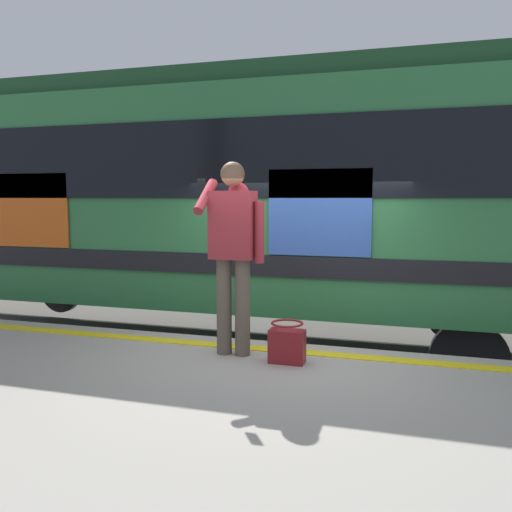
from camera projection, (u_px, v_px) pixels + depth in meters
ground_plane at (278, 425)px, 5.43m from camera, size 25.01×25.01×0.00m
platform at (191, 502)px, 3.29m from camera, size 16.67×4.40×0.88m
safety_line at (271, 349)px, 5.05m from camera, size 16.34×0.16×0.01m
track_rail_near at (306, 372)px, 6.82m from camera, size 21.67×0.08×0.16m
track_rail_far at (325, 343)px, 8.19m from camera, size 21.67×0.08×0.16m
train_carriage at (209, 193)px, 7.71m from camera, size 10.83×2.99×3.74m
passenger at (233, 242)px, 4.81m from camera, size 0.57×0.55×1.77m
handbag at (287, 344)px, 4.64m from camera, size 0.31×0.29×0.37m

